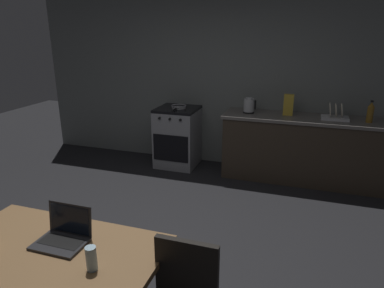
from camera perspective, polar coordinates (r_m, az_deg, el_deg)
name	(u,v)px	position (r m, az deg, el deg)	size (l,w,h in m)	color
ground_plane	(141,259)	(3.43, -8.28, -18.07)	(12.00, 12.00, 0.00)	black
back_wall	(237,74)	(5.27, 7.31, 11.25)	(6.40, 0.10, 2.78)	slate
kitchen_counter	(301,149)	(5.03, 17.45, -0.73)	(2.16, 0.64, 0.91)	#382D23
stove_oven	(178,137)	(5.35, -2.36, 1.19)	(0.60, 0.62, 0.91)	gray
dining_table	(52,259)	(2.45, -21.94, -17.11)	(1.38, 0.79, 0.72)	brown
laptop	(63,236)	(2.44, -20.33, -13.88)	(0.32, 0.25, 0.23)	#232326
electric_kettle	(249,106)	(4.95, 9.31, 6.21)	(0.18, 0.15, 0.22)	black
bottle	(370,112)	(4.90, 27.17, 4.66)	(0.08, 0.08, 0.28)	#8C601E
frying_pan	(179,107)	(5.19, -2.21, 6.13)	(0.22, 0.40, 0.05)	gray
drinking_glass	(91,259)	(2.13, -16.15, -17.56)	(0.06, 0.06, 0.15)	#99B7C6
cereal_box	(288,105)	(4.91, 15.51, 6.19)	(0.13, 0.05, 0.29)	gold
dish_rack	(335,115)	(4.92, 22.38, 4.34)	(0.34, 0.26, 0.21)	silver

